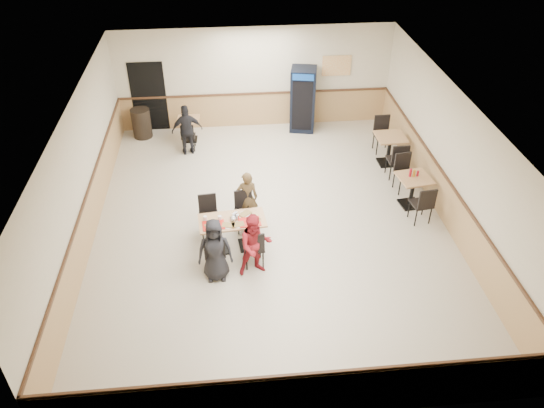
{
  "coord_description": "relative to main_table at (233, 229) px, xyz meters",
  "views": [
    {
      "loc": [
        -0.91,
        -9.69,
        7.46
      ],
      "look_at": [
        -0.02,
        -0.5,
        0.89
      ],
      "focal_mm": 35.0,
      "sensor_mm": 36.0,
      "label": 1
    }
  ],
  "objects": [
    {
      "name": "main_table",
      "position": [
        0.0,
        0.0,
        0.0
      ],
      "size": [
        1.46,
        0.83,
        0.75
      ],
      "rotation": [
        0.0,
        0.0,
        0.09
      ],
      "color": "black",
      "rests_on": "ground"
    },
    {
      "name": "diner_woman_right",
      "position": [
        0.43,
        -0.81,
        0.21
      ],
      "size": [
        0.77,
        0.65,
        1.41
      ],
      "primitive_type": "imported",
      "rotation": [
        0.0,
        0.0,
        0.19
      ],
      "color": "maroon",
      "rests_on": "ground"
    },
    {
      "name": "pepsi_cooler",
      "position": [
        2.28,
        5.39,
        0.45
      ],
      "size": [
        0.85,
        0.85,
        1.9
      ],
      "rotation": [
        0.0,
        0.0,
        -0.2
      ],
      "color": "black",
      "rests_on": "ground"
    },
    {
      "name": "back_table",
      "position": [
        -1.08,
        5.0,
        -0.05
      ],
      "size": [
        0.66,
        0.66,
        0.68
      ],
      "rotation": [
        0.0,
        0.0,
        -0.04
      ],
      "color": "black",
      "rests_on": "ground"
    },
    {
      "name": "side_table_near_chair_south",
      "position": [
        4.31,
        0.56,
        -0.0
      ],
      "size": [
        0.52,
        0.52,
        1.0
      ],
      "primitive_type": null,
      "rotation": [
        0.0,
        0.0,
        3.28
      ],
      "color": "black",
      "rests_on": "ground"
    },
    {
      "name": "ground",
      "position": [
        0.89,
        0.8,
        -0.5
      ],
      "size": [
        10.0,
        10.0,
        0.0
      ],
      "primitive_type": "plane",
      "color": "beige",
      "rests_on": "ground"
    },
    {
      "name": "side_table_near",
      "position": [
        4.31,
        1.19,
        0.02
      ],
      "size": [
        0.83,
        0.83,
        0.79
      ],
      "rotation": [
        0.0,
        0.0,
        0.14
      ],
      "color": "black",
      "rests_on": "ground"
    },
    {
      "name": "tabletop_clutter",
      "position": [
        -0.03,
        -0.09,
        0.28
      ],
      "size": [
        1.23,
        0.67,
        0.12
      ],
      "rotation": [
        0.0,
        0.0,
        0.09
      ],
      "color": "red",
      "rests_on": "main_table"
    },
    {
      "name": "side_table_far_chair_north",
      "position": [
        4.3,
        3.81,
        0.02
      ],
      "size": [
        0.49,
        0.49,
        1.04
      ],
      "primitive_type": null,
      "rotation": [
        0.0,
        0.0,
        0.02
      ],
      "color": "black",
      "rests_on": "ground"
    },
    {
      "name": "room_shell",
      "position": [
        2.67,
        3.35,
        0.08
      ],
      "size": [
        10.0,
        10.0,
        10.0
      ],
      "color": "silver",
      "rests_on": "ground"
    },
    {
      "name": "side_table_near_chair_north",
      "position": [
        4.31,
        1.82,
        -0.0
      ],
      "size": [
        0.52,
        0.52,
        1.0
      ],
      "primitive_type": null,
      "rotation": [
        0.0,
        0.0,
        0.14
      ],
      "color": "black",
      "rests_on": "ground"
    },
    {
      "name": "side_table_far",
      "position": [
        4.3,
        3.15,
        0.05
      ],
      "size": [
        0.79,
        0.79,
        0.82
      ],
      "rotation": [
        0.0,
        0.0,
        0.02
      ],
      "color": "black",
      "rests_on": "ground"
    },
    {
      "name": "main_chairs",
      "position": [
        -0.05,
        -0.0,
        -0.02
      ],
      "size": [
        1.39,
        1.75,
        0.95
      ],
      "rotation": [
        0.0,
        0.0,
        0.09
      ],
      "color": "black",
      "rests_on": "ground"
    },
    {
      "name": "lone_diner",
      "position": [
        -1.08,
        4.23,
        0.22
      ],
      "size": [
        0.89,
        0.49,
        1.44
      ],
      "primitive_type": "imported",
      "rotation": [
        0.0,
        0.0,
        3.32
      ],
      "color": "black",
      "rests_on": "ground"
    },
    {
      "name": "condiment_caddy",
      "position": [
        4.28,
        1.24,
        0.38
      ],
      "size": [
        0.23,
        0.06,
        0.2
      ],
      "color": "maroon",
      "rests_on": "side_table_near"
    },
    {
      "name": "diner_woman_left",
      "position": [
        -0.37,
        -0.89,
        0.2
      ],
      "size": [
        0.69,
        0.45,
        1.4
      ],
      "primitive_type": "imported",
      "rotation": [
        0.0,
        0.0,
        -0.01
      ],
      "color": "black",
      "rests_on": "ground"
    },
    {
      "name": "back_table_chair_lone",
      "position": [
        -1.08,
        4.46,
        -0.07
      ],
      "size": [
        0.41,
        0.41,
        0.86
      ],
      "primitive_type": null,
      "rotation": [
        0.0,
        0.0,
        3.1
      ],
      "color": "black",
      "rests_on": "ground"
    },
    {
      "name": "diner_man_opposite",
      "position": [
        0.37,
        0.89,
        0.17
      ],
      "size": [
        0.49,
        0.33,
        1.34
      ],
      "primitive_type": "imported",
      "rotation": [
        0.0,
        0.0,
        3.16
      ],
      "color": "#503C22",
      "rests_on": "ground"
    },
    {
      "name": "side_table_far_chair_south",
      "position": [
        4.3,
        2.49,
        0.02
      ],
      "size": [
        0.49,
        0.49,
        1.04
      ],
      "primitive_type": null,
      "rotation": [
        0.0,
        0.0,
        3.17
      ],
      "color": "black",
      "rests_on": "ground"
    },
    {
      "name": "trash_bin",
      "position": [
        -2.46,
        5.35,
        -0.07
      ],
      "size": [
        0.55,
        0.55,
        0.86
      ],
      "primitive_type": "cylinder",
      "color": "black",
      "rests_on": "ground"
    }
  ]
}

